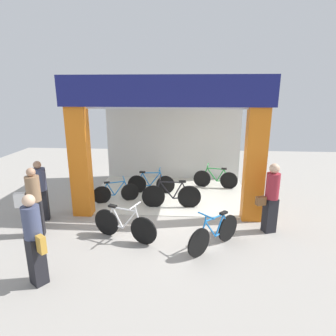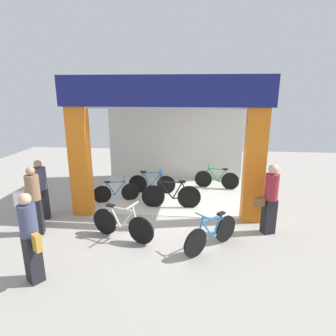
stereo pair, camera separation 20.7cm
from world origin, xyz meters
The scene contains 12 objects.
ground_plane centered at (0.00, 0.00, 0.00)m, with size 18.29×18.29×0.00m, color #9E9991.
shop_facade centered at (0.00, 1.75, 1.99)m, with size 5.34×3.91×3.75m.
bicycle_inside_0 centered at (1.59, 2.50, 0.34)m, with size 1.55×0.43×0.86m.
bicycle_inside_1 centered at (-1.63, 0.93, 0.31)m, with size 1.36×0.54×0.79m.
bicycle_inside_2 centered at (0.12, 0.62, 0.39)m, with size 1.75×0.48×0.96m.
bicycle_inside_3 centered at (-0.64, 1.79, 0.35)m, with size 1.59×0.44×0.88m.
bicycle_parked_0 centered at (1.20, -1.55, 0.35)m, with size 1.17×1.18×0.89m.
bicycle_parked_1 centered at (-0.86, -1.31, 0.37)m, with size 1.58×0.64×0.92m.
pedestrian_0 centered at (-3.00, -1.28, 0.87)m, with size 0.62×0.41×1.69m.
pedestrian_1 centered at (2.60, -0.68, 0.90)m, with size 0.60×0.41×1.74m.
pedestrian_2 centered at (-2.06, -2.96, 0.87)m, with size 0.52×0.45×1.71m.
pedestrian_3 centered at (-3.29, -0.42, 0.84)m, with size 0.45×0.45×1.63m.
Camera 2 is at (0.78, -7.16, 3.38)m, focal length 30.16 mm.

